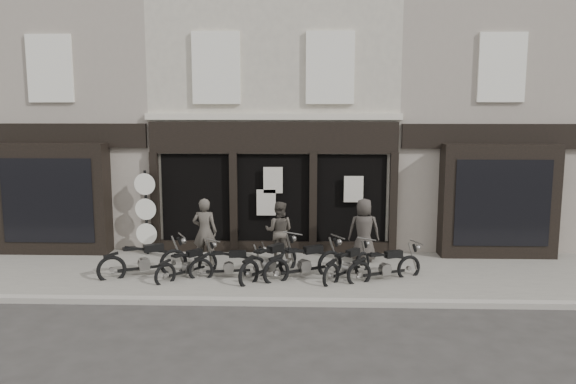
{
  "coord_description": "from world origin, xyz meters",
  "views": [
    {
      "loc": [
        0.95,
        -13.07,
        4.28
      ],
      "look_at": [
        0.47,
        1.6,
        2.09
      ],
      "focal_mm": 35.0,
      "sensor_mm": 36.0,
      "label": 1
    }
  ],
  "objects_px": {
    "motorcycle_5": "(348,267)",
    "man_left": "(205,232)",
    "motorcycle_6": "(385,268)",
    "motorcycle_2": "(229,267)",
    "motorcycle_0": "(144,263)",
    "man_right": "(364,230)",
    "motorcycle_1": "(188,267)",
    "advert_sign_post": "(146,216)",
    "man_centre": "(279,231)",
    "motorcycle_3": "(270,264)",
    "motorcycle_4": "(305,265)"
  },
  "relations": [
    {
      "from": "man_right",
      "to": "motorcycle_4",
      "type": "bearing_deg",
      "value": 46.66
    },
    {
      "from": "motorcycle_4",
      "to": "man_right",
      "type": "distance_m",
      "value": 2.29
    },
    {
      "from": "motorcycle_1",
      "to": "advert_sign_post",
      "type": "height_order",
      "value": "advert_sign_post"
    },
    {
      "from": "motorcycle_2",
      "to": "motorcycle_4",
      "type": "xyz_separation_m",
      "value": [
        1.88,
        0.03,
        0.05
      ]
    },
    {
      "from": "motorcycle_5",
      "to": "man_left",
      "type": "bearing_deg",
      "value": 112.22
    },
    {
      "from": "motorcycle_5",
      "to": "man_right",
      "type": "relative_size",
      "value": 0.98
    },
    {
      "from": "motorcycle_2",
      "to": "advert_sign_post",
      "type": "xyz_separation_m",
      "value": [
        -2.66,
        2.14,
        0.87
      ]
    },
    {
      "from": "motorcycle_2",
      "to": "man_centre",
      "type": "bearing_deg",
      "value": 44.51
    },
    {
      "from": "motorcycle_1",
      "to": "man_right",
      "type": "distance_m",
      "value": 4.83
    },
    {
      "from": "motorcycle_3",
      "to": "man_right",
      "type": "relative_size",
      "value": 1.11
    },
    {
      "from": "man_centre",
      "to": "advert_sign_post",
      "type": "distance_m",
      "value": 3.88
    },
    {
      "from": "man_left",
      "to": "advert_sign_post",
      "type": "height_order",
      "value": "advert_sign_post"
    },
    {
      "from": "motorcycle_2",
      "to": "motorcycle_6",
      "type": "xyz_separation_m",
      "value": [
        3.86,
        -0.08,
        0.02
      ]
    },
    {
      "from": "motorcycle_3",
      "to": "motorcycle_4",
      "type": "relative_size",
      "value": 0.95
    },
    {
      "from": "motorcycle_2",
      "to": "man_right",
      "type": "relative_size",
      "value": 1.12
    },
    {
      "from": "man_right",
      "to": "motorcycle_2",
      "type": "bearing_deg",
      "value": 27.11
    },
    {
      "from": "motorcycle_3",
      "to": "motorcycle_4",
      "type": "height_order",
      "value": "motorcycle_4"
    },
    {
      "from": "motorcycle_0",
      "to": "motorcycle_6",
      "type": "height_order",
      "value": "motorcycle_0"
    },
    {
      "from": "motorcycle_3",
      "to": "motorcycle_5",
      "type": "relative_size",
      "value": 1.13
    },
    {
      "from": "motorcycle_6",
      "to": "motorcycle_2",
      "type": "bearing_deg",
      "value": 154.89
    },
    {
      "from": "motorcycle_6",
      "to": "advert_sign_post",
      "type": "height_order",
      "value": "advert_sign_post"
    },
    {
      "from": "motorcycle_2",
      "to": "motorcycle_0",
      "type": "bearing_deg",
      "value": 168.63
    },
    {
      "from": "motorcycle_1",
      "to": "man_left",
      "type": "height_order",
      "value": "man_left"
    },
    {
      "from": "motorcycle_4",
      "to": "motorcycle_5",
      "type": "distance_m",
      "value": 1.07
    },
    {
      "from": "motorcycle_3",
      "to": "man_left",
      "type": "height_order",
      "value": "man_left"
    },
    {
      "from": "man_right",
      "to": "advert_sign_post",
      "type": "distance_m",
      "value": 6.18
    },
    {
      "from": "motorcycle_1",
      "to": "advert_sign_post",
      "type": "xyz_separation_m",
      "value": [
        -1.64,
        2.16,
        0.87
      ]
    },
    {
      "from": "motorcycle_5",
      "to": "man_right",
      "type": "height_order",
      "value": "man_right"
    },
    {
      "from": "motorcycle_1",
      "to": "motorcycle_2",
      "type": "xyz_separation_m",
      "value": [
        1.03,
        0.02,
        0.01
      ]
    },
    {
      "from": "motorcycle_3",
      "to": "man_left",
      "type": "relative_size",
      "value": 1.07
    },
    {
      "from": "motorcycle_3",
      "to": "motorcycle_5",
      "type": "bearing_deg",
      "value": -55.88
    },
    {
      "from": "man_right",
      "to": "motorcycle_1",
      "type": "bearing_deg",
      "value": 22.3
    },
    {
      "from": "motorcycle_0",
      "to": "motorcycle_1",
      "type": "xyz_separation_m",
      "value": [
        1.12,
        -0.09,
        -0.06
      ]
    },
    {
      "from": "motorcycle_4",
      "to": "advert_sign_post",
      "type": "height_order",
      "value": "advert_sign_post"
    },
    {
      "from": "advert_sign_post",
      "to": "motorcycle_1",
      "type": "bearing_deg",
      "value": -47.72
    },
    {
      "from": "motorcycle_0",
      "to": "motorcycle_3",
      "type": "bearing_deg",
      "value": -25.94
    },
    {
      "from": "motorcycle_2",
      "to": "motorcycle_6",
      "type": "bearing_deg",
      "value": -10.8
    },
    {
      "from": "man_left",
      "to": "motorcycle_2",
      "type": "bearing_deg",
      "value": 129.63
    },
    {
      "from": "motorcycle_3",
      "to": "advert_sign_post",
      "type": "height_order",
      "value": "advert_sign_post"
    },
    {
      "from": "man_left",
      "to": "motorcycle_5",
      "type": "bearing_deg",
      "value": 168.01
    },
    {
      "from": "motorcycle_0",
      "to": "motorcycle_2",
      "type": "distance_m",
      "value": 2.15
    },
    {
      "from": "man_right",
      "to": "advert_sign_post",
      "type": "xyz_separation_m",
      "value": [
        -6.15,
        0.57,
        0.25
      ]
    },
    {
      "from": "man_centre",
      "to": "motorcycle_1",
      "type": "bearing_deg",
      "value": 45.05
    },
    {
      "from": "motorcycle_0",
      "to": "motorcycle_4",
      "type": "relative_size",
      "value": 1.02
    },
    {
      "from": "motorcycle_4",
      "to": "motorcycle_2",
      "type": "bearing_deg",
      "value": 150.95
    },
    {
      "from": "motorcycle_4",
      "to": "man_centre",
      "type": "distance_m",
      "value": 1.81
    },
    {
      "from": "man_left",
      "to": "advert_sign_post",
      "type": "xyz_separation_m",
      "value": [
        -1.87,
        1.04,
        0.22
      ]
    },
    {
      "from": "motorcycle_1",
      "to": "man_centre",
      "type": "bearing_deg",
      "value": -13.02
    },
    {
      "from": "motorcycle_3",
      "to": "advert_sign_post",
      "type": "xyz_separation_m",
      "value": [
        -3.67,
        2.04,
        0.81
      ]
    },
    {
      "from": "motorcycle_0",
      "to": "man_right",
      "type": "distance_m",
      "value": 5.86
    }
  ]
}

